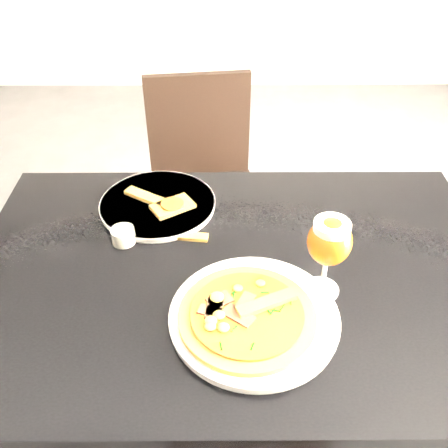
{
  "coord_description": "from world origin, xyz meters",
  "views": [
    {
      "loc": [
        0.12,
        -0.62,
        1.52
      ],
      "look_at": [
        0.13,
        0.25,
        0.83
      ],
      "focal_mm": 40.0,
      "sensor_mm": 36.0,
      "label": 1
    }
  ],
  "objects_px": {
    "dining_table": "(235,297)",
    "pizza": "(248,315)",
    "beer_glass": "(329,242)",
    "chair_far": "(203,186)"
  },
  "relations": [
    {
      "from": "dining_table",
      "to": "pizza",
      "type": "bearing_deg",
      "value": -83.44
    },
    {
      "from": "pizza",
      "to": "beer_glass",
      "type": "height_order",
      "value": "beer_glass"
    },
    {
      "from": "dining_table",
      "to": "chair_far",
      "type": "xyz_separation_m",
      "value": [
        -0.1,
        0.74,
        -0.19
      ]
    },
    {
      "from": "chair_far",
      "to": "beer_glass",
      "type": "bearing_deg",
      "value": -77.88
    },
    {
      "from": "chair_far",
      "to": "beer_glass",
      "type": "height_order",
      "value": "beer_glass"
    },
    {
      "from": "dining_table",
      "to": "beer_glass",
      "type": "distance_m",
      "value": 0.3
    },
    {
      "from": "dining_table",
      "to": "chair_far",
      "type": "distance_m",
      "value": 0.77
    },
    {
      "from": "dining_table",
      "to": "chair_far",
      "type": "relative_size",
      "value": 1.4
    },
    {
      "from": "chair_far",
      "to": "pizza",
      "type": "height_order",
      "value": "chair_far"
    },
    {
      "from": "chair_far",
      "to": "dining_table",
      "type": "bearing_deg",
      "value": -89.27
    }
  ]
}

